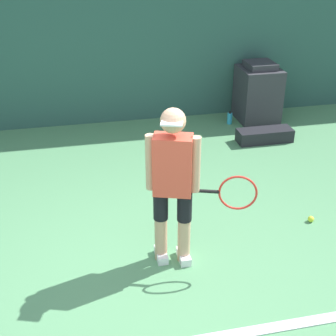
% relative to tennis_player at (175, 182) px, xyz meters
% --- Properties ---
extents(ground_plane, '(24.00, 24.00, 0.00)m').
position_rel_tennis_player_xyz_m(ground_plane, '(-0.24, -0.23, -0.86)').
color(ground_plane, '#518C5B').
extents(back_wall, '(24.00, 0.10, 3.16)m').
position_rel_tennis_player_xyz_m(back_wall, '(-0.24, 3.73, 0.72)').
color(back_wall, '#2D564C').
rests_on(back_wall, ground_plane).
extents(tennis_player, '(0.95, 0.40, 1.56)m').
position_rel_tennis_player_xyz_m(tennis_player, '(0.00, 0.00, 0.00)').
color(tennis_player, tan).
rests_on(tennis_player, ground_plane).
extents(tennis_ball, '(0.07, 0.07, 0.07)m').
position_rel_tennis_player_xyz_m(tennis_ball, '(1.61, 0.31, -0.82)').
color(tennis_ball, '#D1E533').
rests_on(tennis_ball, ground_plane).
extents(covered_chair, '(0.63, 0.67, 0.96)m').
position_rel_tennis_player_xyz_m(covered_chair, '(2.14, 3.30, -0.40)').
color(covered_chair, '#333338').
rests_on(covered_chair, ground_plane).
extents(equipment_bag, '(0.83, 0.29, 0.19)m').
position_rel_tennis_player_xyz_m(equipment_bag, '(1.94, 2.42, -0.76)').
color(equipment_bag, black).
rests_on(equipment_bag, ground_plane).
extents(water_bottle, '(0.08, 0.08, 0.21)m').
position_rel_tennis_player_xyz_m(water_bottle, '(1.65, 3.19, -0.76)').
color(water_bottle, '#33ADD6').
rests_on(water_bottle, ground_plane).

